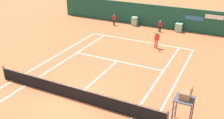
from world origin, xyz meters
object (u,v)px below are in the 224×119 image
(tennis_ball_by_sideline, at_px, (93,45))
(tennis_ball_near_service_line, at_px, (150,105))
(ball_kid_centre_post, at_px, (114,19))
(ball_kid_right_post, at_px, (160,25))
(player_on_baseline, at_px, (156,39))
(umpire_chair, at_px, (185,99))

(tennis_ball_by_sideline, height_order, tennis_ball_near_service_line, same)
(ball_kid_centre_post, bearing_deg, tennis_ball_near_service_line, 113.46)
(ball_kid_right_post, height_order, ball_kid_centre_post, ball_kid_centre_post)
(tennis_ball_near_service_line, bearing_deg, player_on_baseline, 105.37)
(player_on_baseline, xyz_separation_m, tennis_ball_near_service_line, (2.49, -9.06, -0.92))
(tennis_ball_near_service_line, bearing_deg, ball_kid_right_post, 104.45)
(player_on_baseline, relative_size, ball_kid_right_post, 1.42)
(umpire_chair, bearing_deg, tennis_ball_by_sideline, 51.77)
(ball_kid_centre_post, bearing_deg, umpire_chair, 117.25)
(umpire_chair, relative_size, player_on_baseline, 1.35)
(ball_kid_centre_post, distance_m, tennis_ball_near_service_line, 16.62)
(umpire_chair, height_order, tennis_ball_by_sideline, umpire_chair)
(player_on_baseline, bearing_deg, ball_kid_right_post, -99.81)
(ball_kid_right_post, distance_m, ball_kid_centre_post, 5.63)
(ball_kid_right_post, relative_size, ball_kid_centre_post, 1.00)
(ball_kid_right_post, relative_size, tennis_ball_near_service_line, 19.03)
(ball_kid_right_post, bearing_deg, umpire_chair, 117.79)
(umpire_chair, distance_m, ball_kid_right_post, 15.89)
(tennis_ball_by_sideline, bearing_deg, ball_kid_right_post, 55.40)
(ball_kid_right_post, bearing_deg, tennis_ball_by_sideline, 62.16)
(ball_kid_right_post, xyz_separation_m, ball_kid_centre_post, (-5.63, 0.00, 0.00))
(player_on_baseline, height_order, ball_kid_right_post, player_on_baseline)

